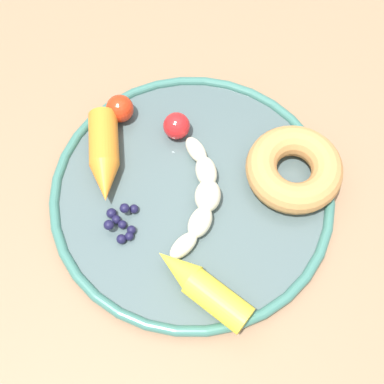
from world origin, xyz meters
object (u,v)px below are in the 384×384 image
at_px(dining_table, 182,266).
at_px(banana, 201,196).
at_px(tomato_near, 177,126).
at_px(donut, 294,169).
at_px(blueberry_pile, 121,222).
at_px(plate, 192,193).
at_px(carrot_orange, 104,156).
at_px(tomato_mid, 120,109).
at_px(carrot_yellow, 200,286).

bearing_deg(dining_table, banana, 158.30).
bearing_deg(tomato_near, donut, 72.23).
bearing_deg(blueberry_pile, plate, 123.25).
relative_size(blueberry_pile, tomato_near, 1.48).
distance_m(carrot_orange, tomato_near, 0.10).
height_order(dining_table, donut, donut).
bearing_deg(banana, blueberry_pile, -65.56).
distance_m(banana, donut, 0.11).
xyz_separation_m(plate, donut, (-0.03, 0.12, 0.02)).
xyz_separation_m(plate, tomato_near, (-0.08, -0.03, 0.02)).
bearing_deg(tomato_mid, blueberry_pile, 9.50).
bearing_deg(tomato_mid, banana, 46.32).
bearing_deg(tomato_near, blueberry_pile, -20.62).
relative_size(carrot_orange, tomato_mid, 3.51).
distance_m(plate, carrot_orange, 0.11).
distance_m(carrot_yellow, tomato_mid, 0.24).
bearing_deg(carrot_orange, tomato_mid, 173.97).
xyz_separation_m(carrot_yellow, donut, (-0.15, 0.10, 0.00)).
distance_m(banana, carrot_orange, 0.12).
bearing_deg(carrot_yellow, blueberry_pile, -124.88).
bearing_deg(carrot_yellow, tomato_mid, -150.54).
bearing_deg(tomato_near, dining_table, 8.34).
distance_m(banana, blueberry_pile, 0.10).
bearing_deg(donut, dining_table, -53.82).
bearing_deg(dining_table, tomato_mid, -148.85).
distance_m(dining_table, carrot_orange, 0.18).
relative_size(plate, tomato_mid, 9.74).
height_order(blueberry_pile, tomato_near, tomato_near).
relative_size(dining_table, banana, 5.75).
relative_size(carrot_yellow, donut, 1.05).
xyz_separation_m(donut, blueberry_pile, (0.08, -0.19, -0.01)).
relative_size(banana, tomato_mid, 4.80).
bearing_deg(donut, carrot_yellow, -32.66).
bearing_deg(banana, tomato_near, -156.54).
xyz_separation_m(banana, tomato_near, (-0.09, -0.04, 0.00)).
xyz_separation_m(dining_table, carrot_yellow, (0.06, 0.03, 0.13)).
relative_size(plate, banana, 2.03).
bearing_deg(tomato_near, banana, 23.46).
relative_size(carrot_orange, tomato_near, 3.67).
xyz_separation_m(dining_table, tomato_mid, (-0.15, -0.09, 0.13)).
bearing_deg(banana, donut, 112.43).
bearing_deg(dining_table, donut, 126.18).
bearing_deg(plate, dining_table, -7.09).
height_order(dining_table, tomato_near, tomato_near).
xyz_separation_m(blueberry_pile, tomato_near, (-0.13, 0.05, 0.01)).
height_order(carrot_orange, tomato_mid, carrot_orange).
distance_m(carrot_yellow, donut, 0.18).
xyz_separation_m(carrot_orange, blueberry_pile, (0.08, 0.03, -0.01)).
bearing_deg(dining_table, carrot_orange, -130.14).
bearing_deg(blueberry_pile, dining_table, 83.78).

